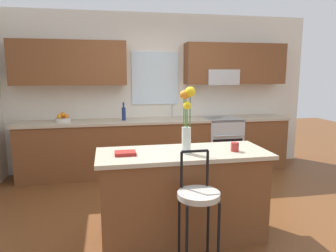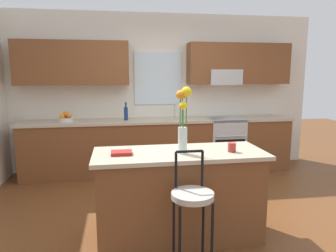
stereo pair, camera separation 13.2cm
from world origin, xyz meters
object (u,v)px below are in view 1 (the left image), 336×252
Objects in this scene: cookbook at (125,153)px; kitchen_island at (183,195)px; mug_ceramic at (235,147)px; flower_vase at (187,116)px; oven_range at (221,143)px; bottle_olive_oil at (124,113)px; bar_stool_near at (198,200)px; fruit_bowl_oranges at (63,119)px.

kitchen_island is at bearing 1.78° from cookbook.
kitchen_island is 18.99× the size of mug_ceramic.
oven_range is at bearing 61.44° from flower_vase.
bottle_olive_oil reaches higher than kitchen_island.
kitchen_island is at bearing -78.15° from bottle_olive_oil.
oven_range is at bearing 72.11° from mug_ceramic.
mug_ceramic is at bearing 42.03° from bar_stool_near.
flower_vase is at bearing 87.97° from bar_stool_near.
oven_range is 2.70m from flower_vase.
bar_stool_near is at bearing -137.97° from mug_ceramic.
flower_vase is 2.70× the size of fruit_bowl_oranges.
mug_ceramic is at bearing -10.11° from kitchen_island.
kitchen_island is 0.72m from mug_ceramic.
fruit_bowl_oranges is (-1.42, 2.21, 0.51)m from kitchen_island.
mug_ceramic is (0.51, 0.46, 0.33)m from bar_stool_near.
fruit_bowl_oranges is 0.81× the size of bottle_olive_oil.
kitchen_island is 0.58m from bar_stool_near.
fruit_bowl_oranges is (-0.85, 2.22, 0.04)m from cookbook.
flower_vase is 0.59m from mug_ceramic.
cookbook is at bearing -178.22° from kitchen_island.
cookbook is at bearing -129.63° from oven_range.
bar_stool_near is 0.76m from mug_ceramic.
fruit_bowl_oranges is at bearing 122.23° from flower_vase.
flower_vase is (0.02, 0.47, 0.65)m from bar_stool_near.
oven_range is at bearing -0.83° from bottle_olive_oil.
oven_range is 3.11× the size of bottle_olive_oil.
mug_ceramic is 0.38× the size of fruit_bowl_oranges.
kitchen_island is 2.64× the size of flower_vase.
flower_vase is at bearing -57.77° from fruit_bowl_oranges.
cookbook reaches higher than kitchen_island.
oven_range is at bearing 60.25° from kitchen_island.
bar_stool_near is 3.53× the size of bottle_olive_oil.
bar_stool_near reaches higher than mug_ceramic.
flower_vase is at bearing -78.13° from bottle_olive_oil.
fruit_bowl_oranges is (-1.93, 2.30, 0.01)m from mug_ceramic.
bar_stool_near reaches higher than oven_range.
kitchen_island is at bearing 90.00° from bar_stool_near.
flower_vase is at bearing -77.79° from kitchen_island.
mug_ceramic is 3.00m from fruit_bowl_oranges.
oven_range is 2.89m from cookbook.
cookbook is (-1.82, -2.19, 0.48)m from oven_range.
bottle_olive_oil is (-0.46, 2.20, 0.57)m from kitchen_island.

